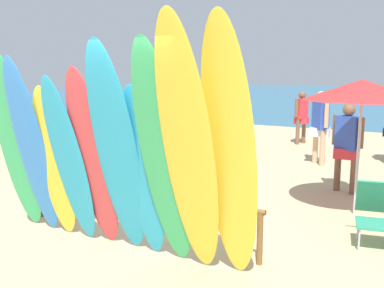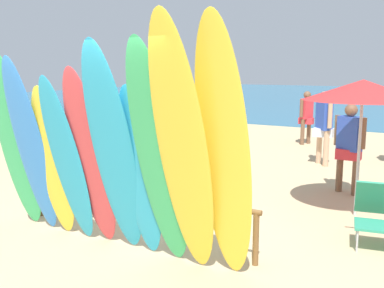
# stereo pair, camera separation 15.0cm
# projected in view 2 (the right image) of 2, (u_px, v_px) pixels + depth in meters

# --- Properties ---
(ground) EXTENTS (60.00, 60.00, 0.00)m
(ground) POSITION_uv_depth(u_px,v_px,m) (344.00, 124.00, 17.87)
(ground) COLOR tan
(surfboard_rack) EXTENTS (3.59, 0.07, 0.66)m
(surfboard_rack) POSITION_uv_depth(u_px,v_px,m) (132.00, 198.00, 5.79)
(surfboard_rack) COLOR brown
(surfboard_rack) RESTS_ON ground
(surfboard_green_0) EXTENTS (0.63, 0.68, 2.49)m
(surfboard_green_0) POSITION_uv_depth(u_px,v_px,m) (15.00, 141.00, 5.99)
(surfboard_green_0) COLOR #38B266
(surfboard_green_0) RESTS_ON ground
(surfboard_blue_1) EXTENTS (0.52, 0.73, 2.38)m
(surfboard_blue_1) POSITION_uv_depth(u_px,v_px,m) (31.00, 148.00, 5.76)
(surfboard_blue_1) COLOR #337AD1
(surfboard_blue_1) RESTS_ON ground
(surfboard_yellow_2) EXTENTS (0.53, 0.53, 2.02)m
(surfboard_yellow_2) POSITION_uv_depth(u_px,v_px,m) (53.00, 163.00, 5.71)
(surfboard_yellow_2) COLOR yellow
(surfboard_yellow_2) RESTS_ON ground
(surfboard_teal_3) EXTENTS (0.53, 0.69, 2.15)m
(surfboard_teal_3) POSITION_uv_depth(u_px,v_px,m) (67.00, 162.00, 5.45)
(surfboard_teal_3) COLOR #289EC6
(surfboard_teal_3) RESTS_ON ground
(surfboard_red_4) EXTENTS (0.56, 0.74, 2.25)m
(surfboard_red_4) POSITION_uv_depth(u_px,v_px,m) (91.00, 160.00, 5.30)
(surfboard_red_4) COLOR #D13D42
(surfboard_red_4) RESTS_ON ground
(surfboard_teal_5) EXTENTS (0.61, 0.86, 2.54)m
(surfboard_teal_5) POSITION_uv_depth(u_px,v_px,m) (114.00, 152.00, 5.03)
(surfboard_teal_5) COLOR #289EC6
(surfboard_teal_5) RESTS_ON ground
(surfboard_teal_6) EXTENTS (0.47, 0.54, 2.06)m
(surfboard_teal_6) POSITION_uv_depth(u_px,v_px,m) (140.00, 174.00, 5.03)
(surfboard_teal_6) COLOR #289EC6
(surfboard_teal_6) RESTS_ON ground
(surfboard_green_7) EXTENTS (0.55, 0.83, 2.54)m
(surfboard_green_7) POSITION_uv_depth(u_px,v_px,m) (159.00, 159.00, 4.67)
(surfboard_green_7) COLOR #38B266
(surfboard_green_7) RESTS_ON ground
(surfboard_yellow_8) EXTENTS (0.58, 0.93, 2.77)m
(surfboard_yellow_8) POSITION_uv_depth(u_px,v_px,m) (183.00, 152.00, 4.43)
(surfboard_yellow_8) COLOR yellow
(surfboard_yellow_8) RESTS_ON ground
(surfboard_yellow_9) EXTENTS (0.57, 0.71, 2.76)m
(surfboard_yellow_9) POSITION_uv_depth(u_px,v_px,m) (224.00, 154.00, 4.37)
(surfboard_yellow_9) COLOR yellow
(surfboard_yellow_9) RESTS_ON ground
(beachgoer_midbeach) EXTENTS (0.45, 0.51, 1.70)m
(beachgoer_midbeach) POSITION_uv_depth(u_px,v_px,m) (324.00, 123.00, 10.09)
(beachgoer_midbeach) COLOR tan
(beachgoer_midbeach) RESTS_ON ground
(beachgoer_near_rack) EXTENTS (0.57, 0.34, 1.60)m
(beachgoer_near_rack) POSITION_uv_depth(u_px,v_px,m) (349.00, 142.00, 7.77)
(beachgoer_near_rack) COLOR brown
(beachgoer_near_rack) RESTS_ON ground
(beachgoer_photographing) EXTENTS (0.40, 0.56, 1.55)m
(beachgoer_photographing) POSITION_uv_depth(u_px,v_px,m) (306.00, 114.00, 12.89)
(beachgoer_photographing) COLOR brown
(beachgoer_photographing) RESTS_ON ground
(beach_chair_blue) EXTENTS (0.62, 0.82, 0.79)m
(beach_chair_blue) POSITION_uv_depth(u_px,v_px,m) (376.00, 211.00, 5.61)
(beach_chair_blue) COLOR #B7B7BC
(beach_chair_blue) RESTS_ON ground
(beach_umbrella) EXTENTS (1.73, 1.73, 2.05)m
(beach_umbrella) POSITION_uv_depth(u_px,v_px,m) (363.00, 90.00, 6.42)
(beach_umbrella) COLOR silver
(beach_umbrella) RESTS_ON ground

